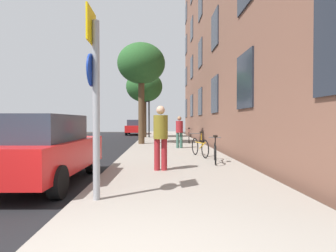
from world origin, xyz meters
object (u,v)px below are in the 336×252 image
pedestrian_0 (161,133)px  tree_far (144,87)px  bicycle_2 (189,137)px  sign_post (95,91)px  bicycle_0 (215,152)px  traffic_light (148,106)px  car_1 (136,127)px  car_0 (40,149)px  tree_near (141,65)px  pedestrian_1 (179,130)px  bicycle_1 (200,147)px

pedestrian_0 → tree_far: bearing=94.7°
bicycle_2 → pedestrian_0: 9.88m
sign_post → tree_far: tree_far is taller
bicycle_0 → tree_far: bearing=102.2°
tree_far → bicycle_0: bearing=-77.8°
traffic_light → car_1: bearing=103.8°
tree_far → bicycle_2: size_ratio=3.25×
bicycle_2 → car_0: 11.77m
traffic_light → bicycle_0: (2.79, -14.05, -2.27)m
bicycle_2 → car_1: bearing=110.0°
tree_near → pedestrian_0: tree_near is taller
sign_post → car_1: bearing=93.2°
bicycle_0 → car_0: size_ratio=0.40×
pedestrian_0 → traffic_light: bearing=93.6°
car_0 → pedestrian_0: bearing=21.6°
sign_post → pedestrian_1: bearing=76.6°
traffic_light → tree_far: bearing=139.9°
bicycle_0 → car_1: car_1 is taller
bicycle_0 → pedestrian_1: 4.96m
traffic_light → tree_far: 1.69m
sign_post → bicycle_1: 6.47m
tree_near → pedestrian_1: bearing=-52.4°
tree_near → bicycle_2: (2.97, 0.74, -4.40)m
traffic_light → bicycle_2: (2.84, -5.73, -2.24)m
traffic_light → pedestrian_0: bearing=-86.4°
bicycle_1 → bicycle_0: bearing=-79.9°
sign_post → bicycle_2: size_ratio=1.91×
bicycle_2 → bicycle_1: bearing=-92.8°
tree_near → bicycle_0: bearing=-69.0°
car_0 → car_1: same height
sign_post → pedestrian_1: (2.15, 9.01, -0.97)m
tree_near → car_0: size_ratio=1.49×
traffic_light → bicycle_0: bearing=-78.8°
sign_post → car_0: 2.63m
bicycle_1 → pedestrian_1: pedestrian_1 is taller
bicycle_0 → pedestrian_1: bearing=99.5°
tree_near → bicycle_0: (2.91, -7.58, -4.42)m
bicycle_1 → bicycle_2: bicycle_1 is taller
sign_post → tree_near: (0.05, 11.74, 2.88)m
bicycle_1 → pedestrian_1: bearing=99.3°
traffic_light → pedestrian_0: traffic_light is taller
pedestrian_1 → car_0: bearing=-117.4°
pedestrian_1 → tree_far: bearing=103.6°
tree_far → pedestrian_0: tree_far is taller
bicycle_2 → car_0: size_ratio=0.42×
car_0 → car_1: (0.26, 22.94, 0.00)m
tree_near → pedestrian_0: bearing=-83.0°
bicycle_0 → bicycle_1: (-0.27, 1.53, 0.03)m
tree_near → sign_post: bearing=-90.3°
tree_far → bicycle_0: (3.09, -14.31, -3.90)m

